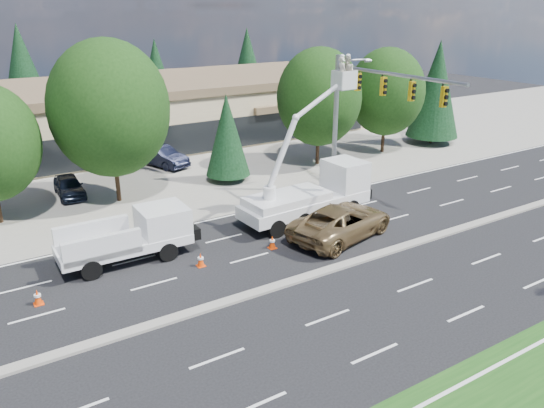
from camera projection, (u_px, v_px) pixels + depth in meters
ground at (285, 285)px, 24.06m from camera, size 140.00×140.00×0.00m
concrete_apron at (139, 174)px, 39.92m from camera, size 140.00×22.00×0.01m
road_median at (285, 284)px, 24.04m from camera, size 120.00×0.55×0.12m
strip_mall at (99, 115)px, 46.84m from camera, size 50.40×15.40×5.50m
tree_front_d at (110, 109)px, 32.36m from camera, size 7.35×7.35×10.20m
tree_front_e at (227, 135)px, 37.27m from camera, size 3.17×3.17×6.24m
tree_front_f at (319, 97)px, 40.55m from camera, size 6.53×6.53×9.06m
tree_front_g at (386, 92)px, 44.10m from camera, size 6.32×6.32×8.77m
tree_front_h at (436, 89)px, 47.16m from camera, size 4.63×4.63×9.14m
tree_back_b at (23, 73)px, 53.43m from camera, size 5.23×5.23×10.32m
tree_back_c at (156, 74)px, 60.75m from camera, size 4.28×4.28×8.44m
tree_back_d at (247, 64)px, 66.54m from camera, size 4.76×4.76×9.38m
signal_mast at (359, 107)px, 32.50m from camera, size 2.76×10.16×9.00m
utility_pickup at (134, 240)px, 26.20m from camera, size 6.41×2.62×2.44m
bucket_truck at (317, 185)px, 31.13m from camera, size 8.37×3.00×9.35m
traffic_cone_a at (38, 297)px, 22.38m from camera, size 0.40×0.40×0.70m
traffic_cone_b at (201, 260)px, 25.67m from camera, size 0.40×0.40×0.70m
traffic_cone_c at (272, 242)px, 27.56m from camera, size 0.40×0.40×0.70m
traffic_cone_d at (365, 221)px, 30.23m from camera, size 0.40×0.40×0.70m
minivan at (341, 222)px, 28.72m from camera, size 7.06×4.48×1.81m
parked_car_west at (69, 186)px, 35.00m from camera, size 1.82×4.15×1.39m
parked_car_east at (161, 156)px, 41.54m from camera, size 3.27×5.17×1.61m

